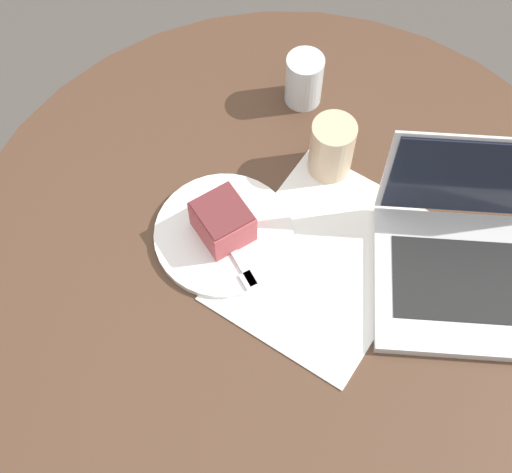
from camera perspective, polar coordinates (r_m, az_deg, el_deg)
The scene contains 9 objects.
ground_plane at distance 1.76m, azimuth 1.80°, elevation -12.21°, with size 12.00×12.00×0.00m, color #4C4742.
dining_table at distance 1.23m, azimuth 2.52°, elevation -4.97°, with size 1.07×1.07×0.70m.
paper_document at distance 1.11m, azimuth 5.33°, elevation -1.78°, with size 0.41×0.38×0.00m.
plate at distance 1.12m, azimuth -2.76°, elevation 0.22°, with size 0.22×0.22×0.01m.
cake_slice at distance 1.09m, azimuth -2.86°, elevation 1.27°, with size 0.11×0.11×0.07m.
fork at distance 1.09m, azimuth -1.95°, elevation -1.19°, with size 0.15×0.11×0.00m.
coffee_glass at distance 1.15m, azimuth 5.91°, elevation 7.06°, with size 0.07×0.07×0.11m.
water_glass at distance 1.24m, azimuth 3.70°, elevation 12.42°, with size 0.06×0.06×0.10m.
laptop at distance 1.11m, azimuth 16.95°, elevation -1.65°, with size 0.25×0.30×0.21m.
Camera 1 is at (0.49, 0.00, 1.69)m, focal length 50.00 mm.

